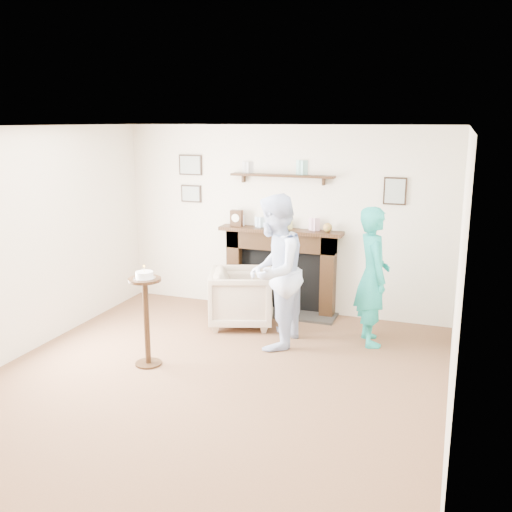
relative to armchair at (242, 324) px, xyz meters
The scene contains 6 objects.
ground 1.75m from the armchair, 80.15° to the right, with size 5.00×5.00×0.00m, color brown.
room_shell 1.95m from the armchair, 73.97° to the right, with size 4.54×5.02×2.52m.
armchair is the anchor object (origin of this frame).
man 0.80m from the armchair, 41.49° to the right, with size 0.86×0.67×1.77m, color silver.
woman 1.64m from the armchair, ahead, with size 0.59×0.39×1.62m, color teal.
pedestal_table 1.72m from the armchair, 108.48° to the right, with size 0.34×0.34×1.10m.
Camera 1 is at (2.21, -4.73, 2.55)m, focal length 40.00 mm.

